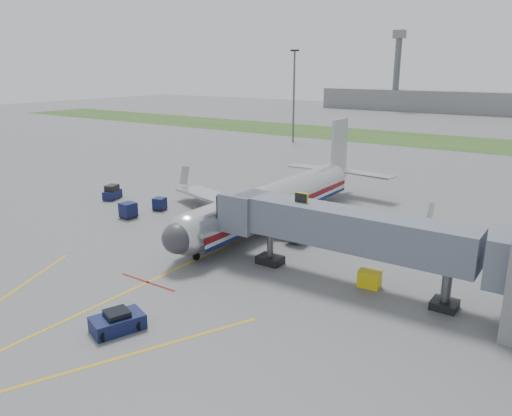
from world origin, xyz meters
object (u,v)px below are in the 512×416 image
Objects in this scene: baggage_tug at (112,193)px; belt_loader at (213,233)px; ramp_worker at (130,212)px; airliner at (275,200)px; pushback_tug at (118,322)px.

belt_loader reaches higher than baggage_tug.
ramp_worker is at bearing -178.97° from belt_loader.
belt_loader is (-2.52, -7.78, -2.09)m from airliner.
ramp_worker is (-18.63, 17.68, 0.24)m from pushback_tug.
ramp_worker is (-14.63, -8.00, -1.82)m from airliner.
ramp_worker reaches higher than pushback_tug.
pushback_tug is 19.05m from belt_loader.
pushback_tug is at bearing -96.10° from ramp_worker.
airliner reaches higher than pushback_tug.
pushback_tug is 25.69m from ramp_worker.
baggage_tug reaches higher than pushback_tug.
ramp_worker is (8.67, -4.70, -0.01)m from baggage_tug.
airliner is 23.60m from baggage_tug.
pushback_tug is 1.28× the size of baggage_tug.
belt_loader reaches higher than pushback_tug.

